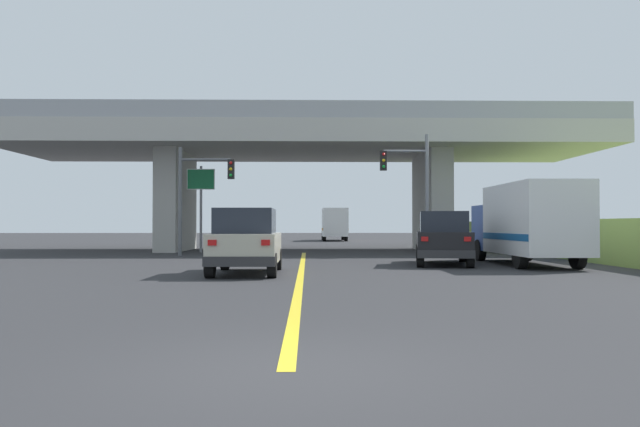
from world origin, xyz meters
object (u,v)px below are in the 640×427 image
(traffic_signal_nearside, at_px, (412,181))
(semi_truck_distant, at_px, (334,224))
(suv_lead, at_px, (246,241))
(suv_crossing, at_px, (443,238))
(traffic_signal_farside, at_px, (199,187))
(highway_sign, at_px, (201,189))
(box_truck, at_px, (528,223))

(traffic_signal_nearside, relative_size, semi_truck_distant, 0.81)
(suv_lead, bearing_deg, suv_crossing, 31.44)
(suv_crossing, relative_size, traffic_signal_farside, 0.92)
(highway_sign, distance_m, semi_truck_distant, 26.51)
(suv_crossing, distance_m, box_truck, 3.22)
(box_truck, distance_m, highway_sign, 18.21)
(traffic_signal_nearside, distance_m, traffic_signal_farside, 10.52)
(suv_lead, height_order, traffic_signal_nearside, traffic_signal_nearside)
(box_truck, bearing_deg, highway_sign, 141.97)
(box_truck, height_order, semi_truck_distant, semi_truck_distant)
(suv_lead, xyz_separation_m, box_truck, (10.23, 4.01, 0.59))
(box_truck, bearing_deg, suv_crossing, 174.26)
(traffic_signal_nearside, bearing_deg, suv_lead, -122.48)
(traffic_signal_nearside, height_order, traffic_signal_farside, traffic_signal_nearside)
(box_truck, distance_m, semi_truck_distant, 36.67)
(suv_crossing, height_order, semi_truck_distant, semi_truck_distant)
(suv_crossing, xyz_separation_m, traffic_signal_farside, (-10.55, 7.00, 2.39))
(suv_lead, xyz_separation_m, traffic_signal_nearside, (7.04, 11.06, 2.68))
(box_truck, xyz_separation_m, traffic_signal_farside, (-13.70, 7.32, 1.81))
(semi_truck_distant, bearing_deg, suv_lead, -96.28)
(traffic_signal_nearside, xyz_separation_m, semi_truck_distant, (-2.61, 29.16, -2.07))
(box_truck, height_order, traffic_signal_nearside, traffic_signal_nearside)
(suv_lead, relative_size, traffic_signal_farside, 0.81)
(suv_crossing, height_order, traffic_signal_farside, traffic_signal_farside)
(suv_crossing, bearing_deg, highway_sign, 145.26)
(box_truck, relative_size, semi_truck_distant, 0.99)
(traffic_signal_nearside, height_order, semi_truck_distant, traffic_signal_nearside)
(suv_lead, distance_m, traffic_signal_farside, 12.09)
(traffic_signal_nearside, bearing_deg, suv_crossing, -89.70)
(suv_crossing, height_order, box_truck, box_truck)
(highway_sign, bearing_deg, traffic_signal_farside, -81.67)
(highway_sign, bearing_deg, semi_truck_distant, 71.34)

